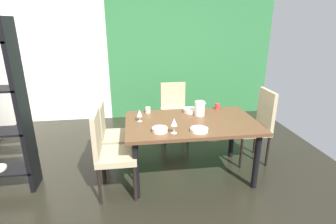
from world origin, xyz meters
TOP-DOWN VIEW (x-y plane):
  - ground_plane at (0.00, 0.00)m, footprint 5.25×5.55m
  - back_panel_interior at (-1.65, 2.72)m, footprint 1.95×0.10m
  - garden_window_panel at (0.97, 2.72)m, footprint 3.30×0.10m
  - dining_table at (0.46, 0.35)m, footprint 1.61×0.98m
  - chair_left_near at (-0.53, 0.10)m, footprint 0.45×0.44m
  - chair_right_far at (1.46, 0.61)m, footprint 0.44×0.44m
  - chair_left_far at (-0.52, 0.61)m, footprint 0.45×0.44m
  - chair_head_far at (0.44, 1.55)m, footprint 0.44×0.45m
  - wine_glass_right at (-0.17, 0.44)m, footprint 0.07×0.07m
  - wine_glass_south at (0.19, 0.03)m, footprint 0.07×0.07m
  - serving_bowl_corner at (0.04, 0.08)m, footprint 0.17×0.17m
  - serving_bowl_rear at (0.53, 0.69)m, footprint 0.20×0.20m
  - serving_bowl_east at (0.48, 0.04)m, footprint 0.20×0.20m
  - cup_left at (0.93, 0.76)m, footprint 0.07×0.07m
  - cup_near_shelf at (-0.04, 0.74)m, footprint 0.07×0.07m
  - pitcher_front at (0.62, 0.55)m, footprint 0.14×0.13m

SIDE VIEW (x-z plane):
  - ground_plane at x=0.00m, z-range -0.02..0.00m
  - chair_head_far at x=0.44m, z-range 0.07..1.01m
  - chair_left_far at x=-0.52m, z-range 0.07..1.01m
  - chair_left_near at x=-0.53m, z-range 0.06..1.06m
  - chair_right_far at x=1.46m, z-range 0.06..1.09m
  - dining_table at x=0.46m, z-range 0.29..1.03m
  - serving_bowl_east at x=0.48m, z-range 0.75..0.78m
  - serving_bowl_corner at x=0.04m, z-range 0.75..0.80m
  - serving_bowl_rear at x=0.53m, z-range 0.75..0.80m
  - cup_near_shelf at x=-0.04m, z-range 0.75..0.82m
  - cup_left at x=0.93m, z-range 0.75..0.83m
  - pitcher_front at x=0.62m, z-range 0.75..0.94m
  - wine_glass_right at x=-0.17m, z-range 0.78..0.93m
  - wine_glass_south at x=0.19m, z-range 0.78..0.96m
  - back_panel_interior at x=-1.65m, z-range 0.00..2.65m
  - garden_window_panel at x=0.97m, z-range 0.00..2.65m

